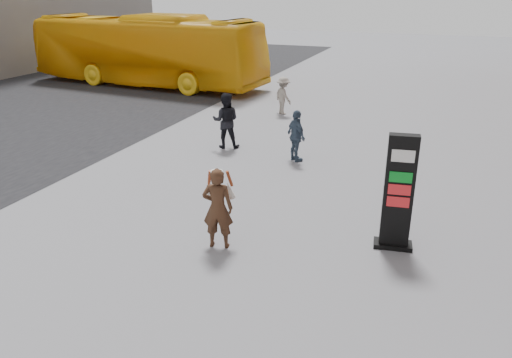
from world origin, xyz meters
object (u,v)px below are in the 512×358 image
(info_pylon, at_px, (398,193))
(pedestrian_c, at_px, (296,136))
(pedestrian_b, at_px, (283,96))
(woman, at_px, (218,207))
(bus, at_px, (146,50))
(pedestrian_a, at_px, (226,121))

(info_pylon, distance_m, pedestrian_c, 5.65)
(pedestrian_b, xyz_separation_m, pedestrian_c, (2.21, -5.53, 0.02))
(pedestrian_b, height_order, pedestrian_c, pedestrian_c)
(woman, xyz_separation_m, bus, (-11.03, 14.80, 0.94))
(info_pylon, bearing_deg, pedestrian_b, 111.83)
(info_pylon, distance_m, pedestrian_a, 7.78)
(woman, bearing_deg, pedestrian_b, -91.98)
(info_pylon, xyz_separation_m, pedestrian_b, (-5.64, 9.99, -0.44))
(woman, distance_m, pedestrian_a, 6.73)
(info_pylon, distance_m, bus, 19.80)
(bus, relative_size, pedestrian_c, 8.26)
(woman, relative_size, pedestrian_a, 0.94)
(bus, height_order, pedestrian_b, bus)
(pedestrian_b, relative_size, pedestrian_c, 0.97)
(info_pylon, height_order, woman, info_pylon)
(bus, xyz_separation_m, pedestrian_b, (8.78, -3.56, -1.05))
(woman, height_order, pedestrian_b, woman)
(bus, bearing_deg, pedestrian_b, -107.32)
(bus, height_order, pedestrian_c, bus)
(woman, relative_size, bus, 0.13)
(woman, xyz_separation_m, pedestrian_b, (-2.26, 11.24, -0.11))
(pedestrian_a, distance_m, pedestrian_b, 5.05)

